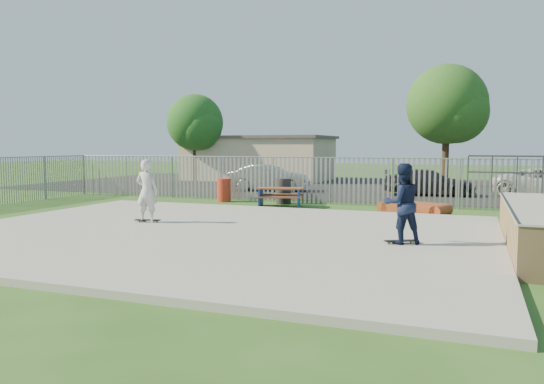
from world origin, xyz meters
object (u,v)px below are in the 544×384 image
(funbox, at_px, (414,208))
(tree_left, at_px, (195,123))
(car_dark, at_px, (429,182))
(tree_mid, at_px, (447,105))
(skater_navy, at_px, (402,204))
(trash_bin_red, at_px, (224,190))
(trash_bin_grey, at_px, (283,191))
(car_silver, at_px, (269,178))
(picnic_table, at_px, (280,197))
(skater_white, at_px, (147,191))

(funbox, distance_m, tree_left, 21.45)
(funbox, distance_m, car_dark, 7.65)
(tree_mid, bearing_deg, skater_navy, -89.91)
(trash_bin_red, relative_size, skater_navy, 0.54)
(trash_bin_grey, height_order, tree_left, tree_left)
(tree_left, relative_size, skater_navy, 3.15)
(car_silver, height_order, tree_left, tree_left)
(trash_bin_red, xyz_separation_m, car_dark, (8.35, 6.21, 0.15))
(picnic_table, xyz_separation_m, car_silver, (-3.14, 6.92, 0.33))
(picnic_table, height_order, skater_white, skater_white)
(picnic_table, relative_size, tree_mid, 0.30)
(trash_bin_red, relative_size, trash_bin_grey, 0.95)
(trash_bin_grey, bearing_deg, trash_bin_red, -177.32)
(picnic_table, xyz_separation_m, trash_bin_grey, (-0.28, 1.22, 0.15))
(funbox, bearing_deg, car_dark, 112.25)
(trash_bin_grey, height_order, car_silver, car_silver)
(trash_bin_red, height_order, tree_mid, tree_mid)
(skater_white, bearing_deg, funbox, -144.67)
(car_dark, bearing_deg, tree_mid, -11.26)
(picnic_table, xyz_separation_m, trash_bin_red, (-3.06, 1.09, 0.12))
(picnic_table, bearing_deg, tree_left, 114.57)
(car_silver, distance_m, tree_left, 10.48)
(car_silver, relative_size, tree_mid, 0.59)
(car_silver, xyz_separation_m, skater_white, (1.12, -13.34, 0.38))
(funbox, distance_m, trash_bin_grey, 5.86)
(tree_mid, height_order, skater_white, tree_mid)
(funbox, xyz_separation_m, car_dark, (-0.08, 7.64, 0.46))
(tree_left, bearing_deg, trash_bin_red, -55.94)
(funbox, relative_size, trash_bin_grey, 2.13)
(funbox, distance_m, skater_navy, 7.03)
(tree_left, height_order, skater_white, tree_left)
(skater_navy, bearing_deg, car_silver, -87.75)
(car_dark, bearing_deg, car_silver, 85.54)
(funbox, xyz_separation_m, car_silver, (-8.50, 7.27, 0.53))
(tree_left, distance_m, skater_white, 21.55)
(trash_bin_grey, relative_size, tree_mid, 0.15)
(car_dark, distance_m, skater_white, 15.54)
(car_dark, xyz_separation_m, tree_mid, (0.46, 6.14, 4.28))
(car_silver, height_order, skater_navy, skater_navy)
(car_silver, distance_m, skater_white, 13.40)
(tree_mid, distance_m, skater_white, 21.65)
(funbox, bearing_deg, trash_bin_grey, -173.79)
(skater_white, bearing_deg, car_silver, -89.36)
(picnic_table, height_order, tree_left, tree_left)
(picnic_table, height_order, funbox, picnic_table)
(car_silver, relative_size, skater_navy, 2.25)
(picnic_table, relative_size, trash_bin_grey, 2.03)
(trash_bin_red, bearing_deg, car_dark, 36.64)
(car_silver, bearing_deg, trash_bin_red, 171.48)
(skater_white, bearing_deg, picnic_table, -111.58)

